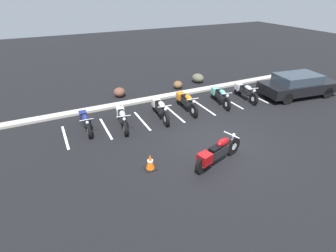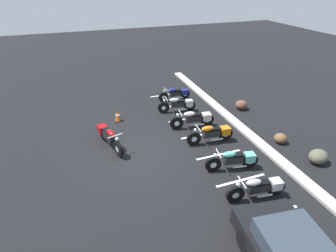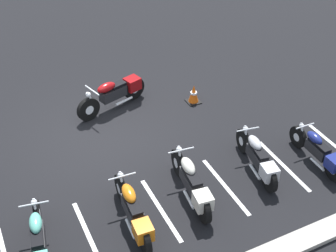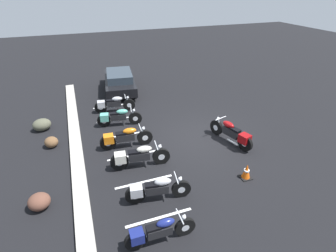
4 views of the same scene
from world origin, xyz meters
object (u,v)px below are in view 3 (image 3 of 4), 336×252
parked_bike_2 (192,183)px  parked_bike_3 (133,211)px  motorcycle_maroon_featured (115,93)px  traffic_cone (194,94)px  parked_bike_4 (38,242)px  parked_bike_1 (258,158)px  parked_bike_0 (319,151)px

parked_bike_2 → parked_bike_3: (1.54, 0.20, -0.01)m
motorcycle_maroon_featured → traffic_cone: size_ratio=3.93×
parked_bike_2 → parked_bike_4: bearing=98.6°
parked_bike_1 → parked_bike_4: (5.45, 0.21, 0.00)m
parked_bike_1 → parked_bike_3: 3.44m
parked_bike_0 → parked_bike_3: parked_bike_3 is taller
motorcycle_maroon_featured → parked_bike_1: (-2.13, 4.21, -0.04)m
parked_bike_0 → parked_bike_3: 4.97m
parked_bike_0 → parked_bike_3: bearing=89.9°
parked_bike_3 → parked_bike_4: size_ratio=1.05×
parked_bike_2 → traffic_cone: (-1.97, -3.53, -0.20)m
parked_bike_2 → parked_bike_4: parked_bike_2 is taller
parked_bike_3 → parked_bike_1: bearing=-81.0°
traffic_cone → parked_bike_2: bearing=60.9°
motorcycle_maroon_featured → parked_bike_0: bearing=112.4°
motorcycle_maroon_featured → parked_bike_0: motorcycle_maroon_featured is taller
motorcycle_maroon_featured → parked_bike_1: 4.72m
parked_bike_2 → parked_bike_3: 1.55m
parked_bike_3 → parked_bike_2: bearing=-78.5°
motorcycle_maroon_featured → traffic_cone: motorcycle_maroon_featured is taller
parked_bike_0 → parked_bike_4: parked_bike_4 is taller
parked_bike_2 → parked_bike_4: 3.56m
traffic_cone → parked_bike_0: bearing=110.8°
parked_bike_3 → traffic_cone: size_ratio=3.85×
parked_bike_2 → parked_bike_3: parked_bike_2 is taller
parked_bike_1 → parked_bike_4: 5.45m
parked_bike_1 → parked_bike_3: parked_bike_3 is taller
motorcycle_maroon_featured → parked_bike_2: size_ratio=1.01×
motorcycle_maroon_featured → parked_bike_3: (1.30, 4.51, -0.02)m
parked_bike_4 → traffic_cone: 6.62m
parked_bike_3 → parked_bike_4: bearing=91.3°
parked_bike_0 → parked_bike_1: bearing=75.8°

